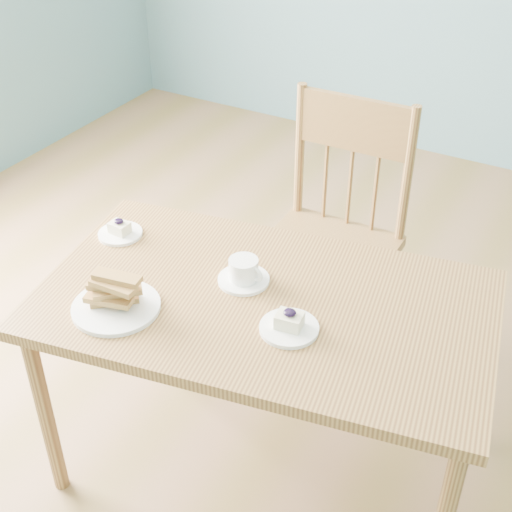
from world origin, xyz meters
The scene contains 7 objects.
room centered at (0.00, 0.00, 1.35)m, with size 5.01×5.01×2.71m.
dining_table centered at (-0.19, -0.03, 0.62)m, with size 1.39×0.95×0.69m.
dining_chair centered at (-0.26, 0.61, 0.52)m, with size 0.47×0.45×1.01m.
cheesecake_plate_near centered at (-0.07, -0.11, 0.71)m, with size 0.16×0.16×0.07m.
cheesecake_plate_far centered at (-0.76, 0.04, 0.70)m, with size 0.14×0.14×0.06m.
coffee_cup centered at (-0.28, 0.02, 0.72)m, with size 0.15×0.15×0.08m.
biscotti_plate centered at (-0.53, -0.27, 0.73)m, with size 0.25×0.25×0.11m.
Camera 1 is at (0.57, -1.42, 1.94)m, focal length 50.00 mm.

